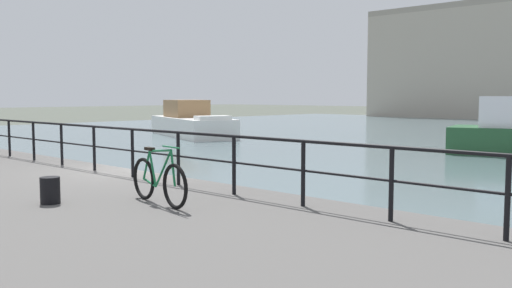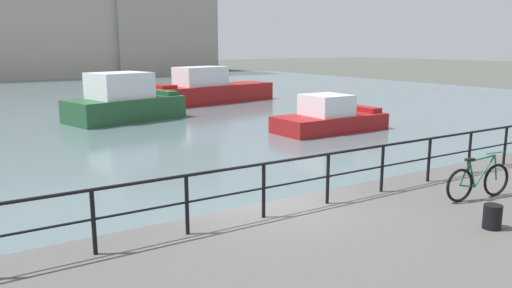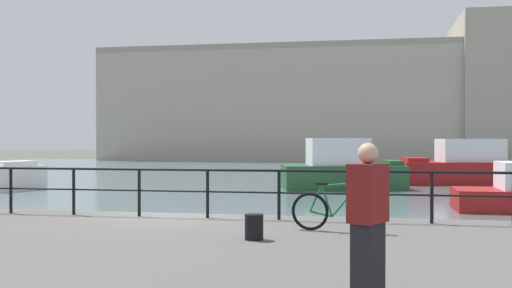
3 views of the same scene
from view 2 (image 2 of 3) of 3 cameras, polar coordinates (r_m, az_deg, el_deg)
name	(u,v)px [view 2 (image 2 of 3)]	position (r m, az deg, el deg)	size (l,w,h in m)	color
ground_plane	(267,242)	(10.70, 1.24, -11.29)	(240.00, 240.00, 0.00)	#4C5147
water_basin	(35,103)	(39.02, -24.22, 4.30)	(80.00, 60.00, 0.01)	slate
harbor_building	(34,23)	(72.68, -24.27, 12.63)	(56.83, 16.56, 16.63)	#A89E8E
moored_red_daysailer	(209,90)	(35.99, -5.49, 6.24)	(10.32, 4.58, 2.62)	maroon
moored_harbor_tender	(330,118)	(24.26, 8.52, 3.01)	(5.64, 2.51, 1.78)	maroon
moored_white_yacht	(124,102)	(28.38, -15.03, 4.76)	(6.72, 4.38, 2.65)	#23512D
quay_railing	(328,169)	(10.20, 8.34, -2.88)	(25.33, 0.07, 1.08)	black
parked_bicycle	(478,181)	(11.49, 24.32, -3.95)	(1.76, 0.32, 0.98)	black
mooring_bollard	(492,217)	(9.83, 25.67, -7.59)	(0.32, 0.32, 0.44)	black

